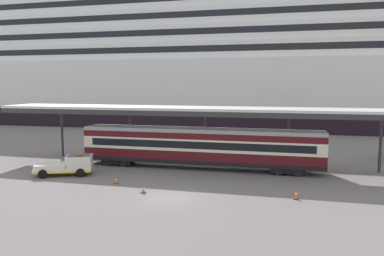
% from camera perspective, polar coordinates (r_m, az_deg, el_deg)
% --- Properties ---
extents(ground_plane, '(400.00, 400.00, 0.00)m').
position_cam_1_polar(ground_plane, '(28.88, -3.55, -10.54)').
color(ground_plane, slate).
extents(cruise_ship, '(145.02, 25.15, 41.08)m').
position_cam_1_polar(cruise_ship, '(83.10, -2.57, 10.69)').
color(cruise_ship, black).
rests_on(cruise_ship, ground).
extents(platform_canopy, '(43.39, 5.10, 6.20)m').
position_cam_1_polar(platform_canopy, '(38.12, 1.32, 2.74)').
color(platform_canopy, silver).
rests_on(platform_canopy, ground).
extents(train_carriage, '(24.31, 2.81, 4.11)m').
position_cam_1_polar(train_carriage, '(38.13, 1.17, -2.75)').
color(train_carriage, black).
rests_on(train_carriage, ground).
extents(service_truck, '(5.58, 3.82, 2.02)m').
position_cam_1_polar(service_truck, '(37.50, -18.05, -5.29)').
color(service_truck, silver).
rests_on(service_truck, ground).
extents(traffic_cone_near, '(0.36, 0.36, 0.62)m').
position_cam_1_polar(traffic_cone_near, '(33.42, -11.44, -7.74)').
color(traffic_cone_near, black).
rests_on(traffic_cone_near, ground).
extents(traffic_cone_mid, '(0.36, 0.36, 0.62)m').
position_cam_1_polar(traffic_cone_mid, '(30.32, -7.38, -9.15)').
color(traffic_cone_mid, black).
rests_on(traffic_cone_mid, ground).
extents(traffic_cone_far, '(0.36, 0.36, 0.76)m').
position_cam_1_polar(traffic_cone_far, '(29.50, 15.46, -9.64)').
color(traffic_cone_far, black).
rests_on(traffic_cone_far, ground).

